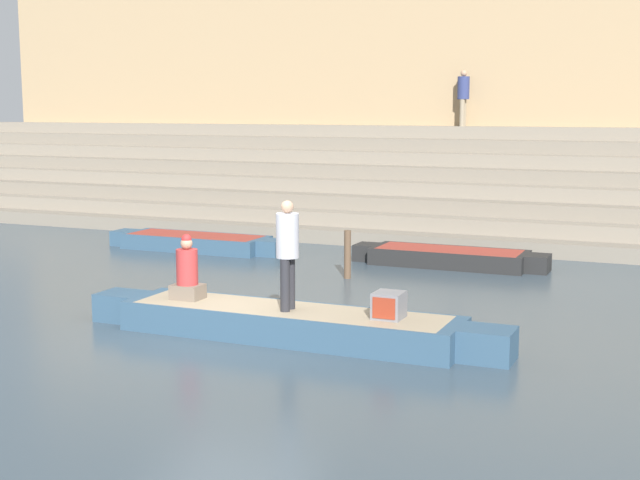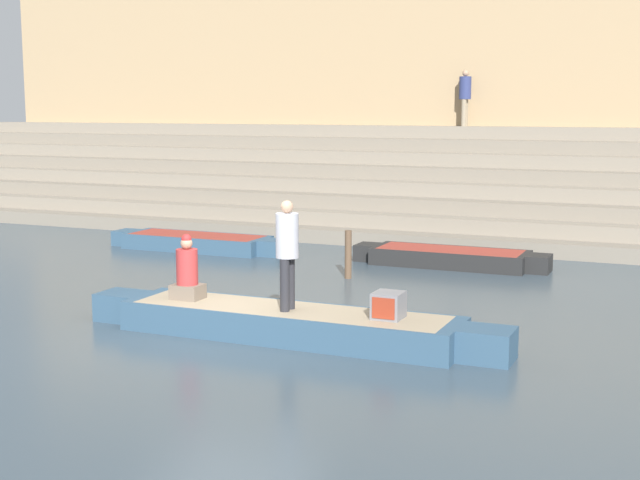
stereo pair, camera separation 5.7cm
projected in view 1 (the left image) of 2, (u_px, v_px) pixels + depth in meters
The scene contains 11 objects.
ground_plane at pixel (232, 337), 13.72m from camera, with size 120.00×120.00×0.00m, color #3D4C56.
ghat_steps at pixel (451, 195), 25.28m from camera, with size 36.00×5.83×2.93m.
back_wall at pixel (476, 82), 27.21m from camera, with size 34.20×1.28×8.56m.
rowboat_main at pixel (289, 323), 13.63m from camera, with size 6.88×1.33×0.46m.
person_standing at pixel (288, 248), 13.38m from camera, with size 0.35×0.35×1.67m.
person_rowing at pixel (187, 273), 14.25m from camera, with size 0.48×0.38×1.05m.
tv_set at pixel (389, 305), 12.98m from camera, with size 0.42×0.46×0.39m.
moored_boat_shore at pixel (196, 242), 22.03m from camera, with size 4.69×1.22×0.37m.
moored_boat_distant at pixel (449, 257), 19.82m from camera, with size 4.39×1.22×0.37m.
mooring_post at pixel (347, 254), 18.33m from camera, with size 0.14×0.14×1.00m, color brown.
person_on_steps at pixel (463, 94), 26.45m from camera, with size 0.35×0.35×1.65m.
Camera 1 is at (6.51, -11.73, 3.53)m, focal length 50.00 mm.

